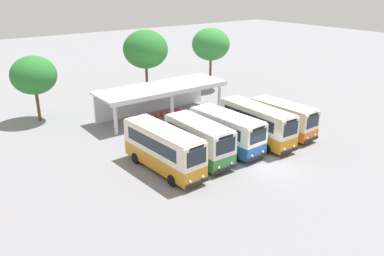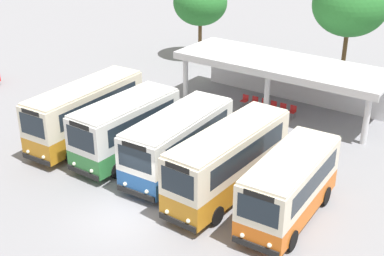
{
  "view_description": "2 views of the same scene",
  "coord_description": "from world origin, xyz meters",
  "px_view_note": "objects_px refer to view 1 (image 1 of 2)",
  "views": [
    {
      "loc": [
        -21.92,
        -18.78,
        14.02
      ],
      "look_at": [
        -1.86,
        8.24,
        1.29
      ],
      "focal_mm": 36.69,
      "sensor_mm": 36.0,
      "label": 1
    },
    {
      "loc": [
        14.08,
        -14.28,
        13.62
      ],
      "look_at": [
        -1.63,
        7.62,
        1.26
      ],
      "focal_mm": 48.59,
      "sensor_mm": 36.0,
      "label": 2
    }
  ],
  "objects_px": {
    "city_bus_fifth_blue": "(283,118)",
    "waiting_chair_second_from_end": "(156,116)",
    "waiting_chair_middle_seat": "(161,115)",
    "waiting_chair_fourth_seat": "(167,114)",
    "waiting_chair_far_end_seat": "(178,111)",
    "waiting_chair_end_by_column": "(151,118)",
    "waiting_chair_fifth_seat": "(173,113)",
    "city_bus_fourth_amber": "(257,123)",
    "city_bus_middle_cream": "(226,130)",
    "city_bus_nearest_orange": "(163,148)",
    "city_bus_second_in_row": "(199,140)"
  },
  "relations": [
    {
      "from": "waiting_chair_end_by_column",
      "to": "waiting_chair_fourth_seat",
      "type": "distance_m",
      "value": 2.12
    },
    {
      "from": "city_bus_second_in_row",
      "to": "waiting_chair_end_by_column",
      "type": "distance_m",
      "value": 10.45
    },
    {
      "from": "city_bus_second_in_row",
      "to": "waiting_chair_fourth_seat",
      "type": "relative_size",
      "value": 7.86
    },
    {
      "from": "waiting_chair_end_by_column",
      "to": "waiting_chair_far_end_seat",
      "type": "relative_size",
      "value": 1.0
    },
    {
      "from": "waiting_chair_middle_seat",
      "to": "city_bus_fifth_blue",
      "type": "bearing_deg",
      "value": -56.66
    },
    {
      "from": "city_bus_nearest_orange",
      "to": "waiting_chair_fourth_seat",
      "type": "distance_m",
      "value": 12.38
    },
    {
      "from": "city_bus_middle_cream",
      "to": "waiting_chair_fifth_seat",
      "type": "xyz_separation_m",
      "value": [
        1.06,
        9.96,
        -1.27
      ]
    },
    {
      "from": "waiting_chair_end_by_column",
      "to": "waiting_chair_fifth_seat",
      "type": "height_order",
      "value": "same"
    },
    {
      "from": "city_bus_second_in_row",
      "to": "city_bus_nearest_orange",
      "type": "bearing_deg",
      "value": 176.61
    },
    {
      "from": "city_bus_fifth_blue",
      "to": "waiting_chair_fifth_seat",
      "type": "xyz_separation_m",
      "value": [
        -5.56,
        10.54,
        -1.22
      ]
    },
    {
      "from": "waiting_chair_far_end_seat",
      "to": "waiting_chair_end_by_column",
      "type": "bearing_deg",
      "value": -177.88
    },
    {
      "from": "city_bus_second_in_row",
      "to": "waiting_chair_second_from_end",
      "type": "xyz_separation_m",
      "value": [
        2.25,
        10.35,
        -1.33
      ]
    },
    {
      "from": "waiting_chair_end_by_column",
      "to": "waiting_chair_far_end_seat",
      "type": "xyz_separation_m",
      "value": [
        3.52,
        0.13,
        0.0
      ]
    },
    {
      "from": "city_bus_nearest_orange",
      "to": "city_bus_second_in_row",
      "type": "xyz_separation_m",
      "value": [
        3.31,
        -0.2,
        -0.06
      ]
    },
    {
      "from": "waiting_chair_second_from_end",
      "to": "waiting_chair_fourth_seat",
      "type": "relative_size",
      "value": 1.0
    },
    {
      "from": "waiting_chair_fifth_seat",
      "to": "city_bus_fifth_blue",
      "type": "bearing_deg",
      "value": -62.19
    },
    {
      "from": "city_bus_second_in_row",
      "to": "waiting_chair_end_by_column",
      "type": "height_order",
      "value": "city_bus_second_in_row"
    },
    {
      "from": "city_bus_fourth_amber",
      "to": "city_bus_middle_cream",
      "type": "bearing_deg",
      "value": 173.45
    },
    {
      "from": "waiting_chair_second_from_end",
      "to": "waiting_chair_middle_seat",
      "type": "relative_size",
      "value": 1.0
    },
    {
      "from": "city_bus_fifth_blue",
      "to": "waiting_chair_second_from_end",
      "type": "distance_m",
      "value": 13.11
    },
    {
      "from": "waiting_chair_middle_seat",
      "to": "waiting_chair_far_end_seat",
      "type": "xyz_separation_m",
      "value": [
        2.11,
        -0.0,
        0.0
      ]
    },
    {
      "from": "city_bus_middle_cream",
      "to": "city_bus_fifth_blue",
      "type": "xyz_separation_m",
      "value": [
        6.62,
        -0.58,
        -0.06
      ]
    },
    {
      "from": "city_bus_fourth_amber",
      "to": "waiting_chair_far_end_seat",
      "type": "xyz_separation_m",
      "value": [
        -1.55,
        10.4,
        -1.37
      ]
    },
    {
      "from": "waiting_chair_middle_seat",
      "to": "waiting_chair_end_by_column",
      "type": "bearing_deg",
      "value": -174.6
    },
    {
      "from": "city_bus_middle_cream",
      "to": "waiting_chair_second_from_end",
      "type": "distance_m",
      "value": 10.12
    },
    {
      "from": "waiting_chair_far_end_seat",
      "to": "city_bus_middle_cream",
      "type": "bearing_deg",
      "value": -99.96
    },
    {
      "from": "city_bus_nearest_orange",
      "to": "waiting_chair_middle_seat",
      "type": "relative_size",
      "value": 9.5
    },
    {
      "from": "waiting_chair_second_from_end",
      "to": "waiting_chair_fourth_seat",
      "type": "distance_m",
      "value": 1.41
    },
    {
      "from": "city_bus_fourth_amber",
      "to": "waiting_chair_far_end_seat",
      "type": "relative_size",
      "value": 9.42
    },
    {
      "from": "city_bus_fifth_blue",
      "to": "waiting_chair_middle_seat",
      "type": "distance_m",
      "value": 12.74
    },
    {
      "from": "city_bus_nearest_orange",
      "to": "waiting_chair_middle_seat",
      "type": "bearing_deg",
      "value": 58.44
    },
    {
      "from": "city_bus_fourth_amber",
      "to": "waiting_chair_fifth_seat",
      "type": "distance_m",
      "value": 10.68
    },
    {
      "from": "city_bus_nearest_orange",
      "to": "waiting_chair_end_by_column",
      "type": "distance_m",
      "value": 11.25
    },
    {
      "from": "waiting_chair_middle_seat",
      "to": "waiting_chair_fourth_seat",
      "type": "relative_size",
      "value": 1.0
    },
    {
      "from": "city_bus_second_in_row",
      "to": "city_bus_fifth_blue",
      "type": "relative_size",
      "value": 1.0
    },
    {
      "from": "city_bus_middle_cream",
      "to": "waiting_chair_fourth_seat",
      "type": "xyz_separation_m",
      "value": [
        0.35,
        9.97,
        -1.27
      ]
    },
    {
      "from": "waiting_chair_fourth_seat",
      "to": "city_bus_nearest_orange",
      "type": "bearing_deg",
      "value": -124.48
    },
    {
      "from": "waiting_chair_second_from_end",
      "to": "waiting_chair_fourth_seat",
      "type": "height_order",
      "value": "same"
    },
    {
      "from": "waiting_chair_far_end_seat",
      "to": "city_bus_nearest_orange",
      "type": "bearing_deg",
      "value": -129.42
    },
    {
      "from": "waiting_chair_second_from_end",
      "to": "city_bus_fifth_blue",
      "type": "bearing_deg",
      "value": -53.98
    },
    {
      "from": "city_bus_fourth_amber",
      "to": "city_bus_fifth_blue",
      "type": "relative_size",
      "value": 1.19
    },
    {
      "from": "city_bus_fifth_blue",
      "to": "waiting_chair_far_end_seat",
      "type": "height_order",
      "value": "city_bus_fifth_blue"
    },
    {
      "from": "waiting_chair_far_end_seat",
      "to": "waiting_chair_fifth_seat",
      "type": "bearing_deg",
      "value": -175.73
    },
    {
      "from": "city_bus_nearest_orange",
      "to": "waiting_chair_fifth_seat",
      "type": "distance_m",
      "value": 12.79
    },
    {
      "from": "waiting_chair_middle_seat",
      "to": "waiting_chair_second_from_end",
      "type": "bearing_deg",
      "value": -176.62
    },
    {
      "from": "waiting_chair_far_end_seat",
      "to": "waiting_chair_second_from_end",
      "type": "bearing_deg",
      "value": -179.21
    },
    {
      "from": "city_bus_fourth_amber",
      "to": "waiting_chair_second_from_end",
      "type": "relative_size",
      "value": 9.42
    },
    {
      "from": "city_bus_middle_cream",
      "to": "waiting_chair_fourth_seat",
      "type": "distance_m",
      "value": 10.06
    },
    {
      "from": "city_bus_second_in_row",
      "to": "city_bus_fourth_amber",
      "type": "distance_m",
      "value": 6.62
    },
    {
      "from": "city_bus_second_in_row",
      "to": "waiting_chair_second_from_end",
      "type": "bearing_deg",
      "value": 77.73
    }
  ]
}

